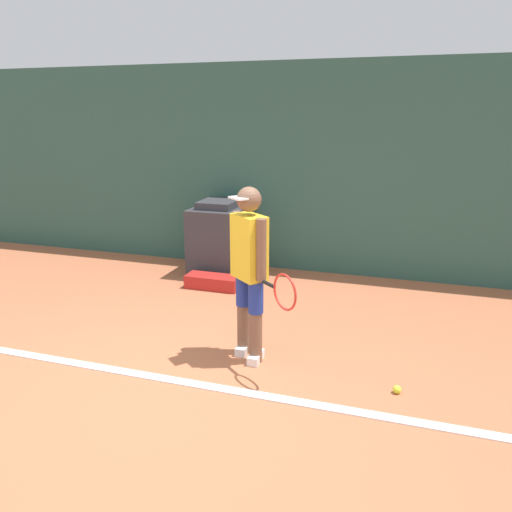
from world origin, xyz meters
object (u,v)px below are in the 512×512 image
(tennis_ball, at_px, (397,389))
(equipment_bag, at_px, (213,282))
(tennis_player, at_px, (250,267))
(covered_chair, at_px, (220,239))

(tennis_ball, xyz_separation_m, equipment_bag, (-2.44, 1.94, 0.05))
(tennis_player, distance_m, equipment_bag, 2.17)
(tennis_player, bearing_deg, equipment_bag, 162.29)
(tennis_ball, bearing_deg, equipment_bag, 141.63)
(tennis_player, relative_size, covered_chair, 1.53)
(tennis_player, bearing_deg, covered_chair, 157.55)
(covered_chair, height_order, equipment_bag, covered_chair)
(covered_chair, xyz_separation_m, equipment_bag, (0.16, -0.66, -0.42))
(equipment_bag, bearing_deg, tennis_ball, -38.37)
(tennis_ball, distance_m, equipment_bag, 3.12)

